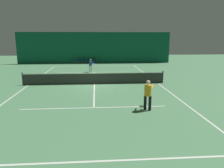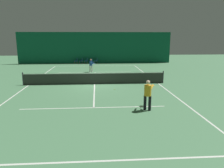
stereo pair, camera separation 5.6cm
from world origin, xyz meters
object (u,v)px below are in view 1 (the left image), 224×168
(player_far, at_px, (91,64))
(courtside_chair_1, at_px, (81,61))
(player_near, at_px, (148,93))
(tennis_net, at_px, (94,78))
(courtside_chair_4, at_px, (96,60))
(courtside_chair_0, at_px, (76,61))
(courtside_chair_2, at_px, (86,60))
(tennis_ball, at_px, (115,89))
(courtside_chair_3, at_px, (91,60))

(player_far, relative_size, courtside_chair_1, 1.78)
(courtside_chair_1, bearing_deg, player_near, 13.21)
(tennis_net, height_order, courtside_chair_4, tennis_net)
(courtside_chair_0, relative_size, courtside_chair_1, 1.00)
(courtside_chair_2, height_order, courtside_chair_4, same)
(courtside_chair_0, height_order, courtside_chair_1, same)
(tennis_ball, bearing_deg, courtside_chair_1, 102.28)
(tennis_net, relative_size, courtside_chair_1, 14.29)
(tennis_net, xyz_separation_m, player_far, (-0.44, 6.56, 0.36))
(player_far, relative_size, courtside_chair_2, 1.78)
(courtside_chair_2, xyz_separation_m, courtside_chair_3, (0.75, 0.00, 0.00))
(tennis_net, relative_size, courtside_chair_4, 14.29)
(tennis_net, relative_size, tennis_ball, 181.82)
(tennis_net, distance_m, player_far, 6.58)
(tennis_net, height_order, courtside_chair_3, tennis_net)
(player_far, height_order, courtside_chair_3, player_far)
(tennis_net, height_order, tennis_ball, tennis_net)
(player_near, height_order, courtside_chair_2, player_near)
(courtside_chair_1, bearing_deg, courtside_chair_3, 90.00)
(courtside_chair_1, bearing_deg, tennis_ball, 12.28)
(player_near, xyz_separation_m, courtside_chair_0, (-5.81, 21.54, -0.49))
(player_near, distance_m, courtside_chair_4, 21.73)
(tennis_net, height_order, player_near, player_near)
(tennis_ball, bearing_deg, tennis_net, 125.40)
(tennis_net, relative_size, courtside_chair_2, 14.29)
(courtside_chair_0, xyz_separation_m, courtside_chair_2, (1.50, 0.00, 0.00))
(player_near, bearing_deg, courtside_chair_0, 41.32)
(courtside_chair_4, relative_size, tennis_ball, 12.73)
(player_near, relative_size, courtside_chair_1, 2.00)
(player_near, bearing_deg, courtside_chair_3, 35.61)
(courtside_chair_1, relative_size, tennis_ball, 12.73)
(tennis_net, xyz_separation_m, courtside_chair_2, (-1.34, 14.55, -0.03))
(courtside_chair_1, bearing_deg, courtside_chair_2, 90.00)
(tennis_net, bearing_deg, courtside_chair_3, 92.33)
(courtside_chair_0, xyz_separation_m, courtside_chair_1, (0.75, 0.00, 0.00))
(courtside_chair_1, xyz_separation_m, courtside_chair_3, (1.50, 0.00, 0.00))
(courtside_chair_1, distance_m, tennis_ball, 17.12)
(tennis_net, xyz_separation_m, tennis_ball, (1.55, -2.18, -0.48))
(courtside_chair_3, distance_m, courtside_chair_4, 0.75)
(tennis_ball, bearing_deg, courtside_chair_2, 99.80)
(courtside_chair_3, bearing_deg, tennis_net, 2.33)
(courtside_chair_3, bearing_deg, tennis_ball, 7.29)
(courtside_chair_1, relative_size, courtside_chair_3, 1.00)
(tennis_ball, bearing_deg, player_far, 102.84)
(courtside_chair_1, height_order, courtside_chair_3, same)
(player_far, height_order, tennis_ball, player_far)
(courtside_chair_2, height_order, courtside_chair_3, same)
(courtside_chair_4, bearing_deg, player_far, -4.30)
(tennis_net, relative_size, courtside_chair_0, 14.29)
(courtside_chair_2, xyz_separation_m, courtside_chair_4, (1.50, 0.00, 0.00))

